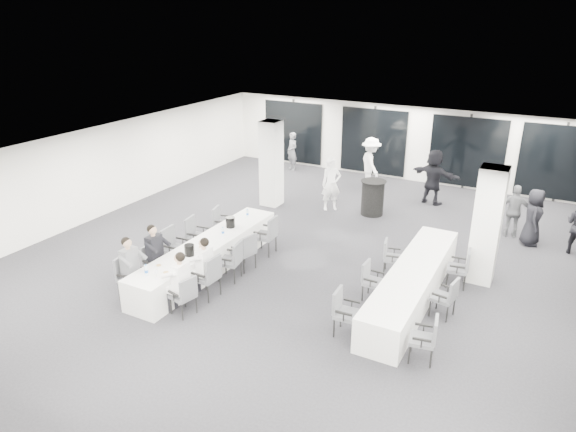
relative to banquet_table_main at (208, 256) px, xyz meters
name	(u,v)px	position (x,y,z in m)	size (l,w,h in m)	color
room	(354,201)	(2.71, 2.75, 1.01)	(14.04, 16.04, 2.84)	black
column_left	(271,164)	(-0.98, 4.84, 1.02)	(0.60, 0.60, 2.80)	silver
column_right	(487,226)	(6.02, 2.64, 1.02)	(0.60, 0.60, 2.80)	silver
banquet_table_main	(208,256)	(0.00, 0.00, 0.00)	(0.90, 5.00, 0.75)	silver
banquet_table_side	(412,284)	(4.83, 0.99, 0.00)	(0.90, 5.00, 0.75)	silver
cocktail_table	(373,197)	(2.29, 5.53, 0.19)	(0.80, 0.80, 1.11)	black
chair_main_left_near	(127,274)	(-0.83, -1.88, 0.17)	(0.56, 0.60, 0.95)	#525459
chair_main_left_second	(153,261)	(-0.83, -1.05, 0.12)	(0.50, 0.54, 0.87)	#525459
chair_main_left_mid	(173,245)	(-0.84, -0.29, 0.22)	(0.55, 0.61, 1.04)	#525459
chair_main_left_fourth	(195,233)	(-0.84, 0.59, 0.20)	(0.58, 0.63, 1.01)	#525459
chair_main_left_far	(221,221)	(-0.83, 1.71, 0.15)	(0.56, 0.59, 0.93)	#525459
chair_main_right_near	(185,294)	(0.83, -1.91, 0.14)	(0.54, 0.57, 0.90)	#525459
chair_main_right_second	(209,274)	(0.84, -1.09, 0.21)	(0.54, 0.60, 1.02)	#525459
chair_main_right_mid	(233,259)	(0.83, -0.15, 0.18)	(0.57, 0.61, 0.98)	#525459
chair_main_right_fourth	(246,250)	(0.83, 0.44, 0.17)	(0.58, 0.60, 0.95)	#525459
chair_main_right_far	(268,233)	(0.84, 1.48, 0.21)	(0.55, 0.61, 1.03)	#525459
chair_side_left_near	(344,309)	(4.00, -0.97, 0.17)	(0.51, 0.56, 0.95)	#525459
chair_side_left_mid	(371,278)	(4.01, 0.58, 0.12)	(0.45, 0.50, 0.88)	#525459
chair_side_left_far	(390,255)	(4.01, 1.95, 0.12)	(0.51, 0.54, 0.86)	#525459
chair_side_right_near	(427,337)	(5.66, -1.06, 0.14)	(0.53, 0.56, 0.91)	#525459
chair_side_right_mid	(447,295)	(5.66, 0.60, 0.13)	(0.52, 0.55, 0.89)	#525459
chair_side_right_far	(461,266)	(5.66, 2.08, 0.15)	(0.52, 0.56, 0.93)	#525459
seated_guest_a	(132,264)	(-0.67, -1.86, 0.44)	(0.50, 0.38, 1.44)	#595B61
seated_guest_b	(157,250)	(-0.67, -1.06, 0.44)	(0.50, 0.38, 1.44)	black
seated_guest_c	(178,279)	(0.67, -1.90, 0.44)	(0.50, 0.38, 1.44)	white
seated_guest_d	(202,263)	(0.67, -1.08, 0.44)	(0.50, 0.38, 1.44)	white
standing_guest_a	(331,181)	(0.95, 5.32, 0.60)	(0.71, 0.57, 1.94)	white
standing_guest_c	(371,160)	(1.34, 7.92, 0.69)	(1.38, 0.70, 2.14)	white
standing_guest_d	(515,208)	(6.38, 5.76, 0.49)	(1.02, 0.57, 1.73)	#595B61
standing_guest_e	(534,214)	(6.89, 5.44, 0.52)	(0.87, 0.53, 1.80)	black
standing_guest_f	(434,173)	(3.70, 7.45, 0.67)	(1.92, 0.74, 2.10)	black
standing_guest_g	(292,149)	(-2.27, 8.74, 0.50)	(0.63, 0.51, 1.74)	#595B61
ice_bucket_near	(189,250)	(0.09, -0.80, 0.51)	(0.23, 0.23, 0.26)	black
ice_bucket_far	(230,222)	(-0.03, 1.05, 0.51)	(0.24, 0.24, 0.27)	black
water_bottle_a	(146,270)	(-0.10, -2.01, 0.50)	(0.08, 0.08, 0.24)	silver
water_bottle_b	(223,231)	(0.11, 0.51, 0.48)	(0.07, 0.07, 0.21)	silver
water_bottle_c	(247,213)	(-0.03, 1.87, 0.48)	(0.07, 0.07, 0.21)	silver
plate_a	(159,265)	(-0.18, -1.55, 0.39)	(0.19, 0.19, 0.03)	white
plate_b	(166,272)	(0.18, -1.74, 0.39)	(0.20, 0.20, 0.03)	white
plate_c	(202,247)	(0.08, -0.33, 0.39)	(0.21, 0.21, 0.03)	white
wine_glass	(156,272)	(0.20, -2.04, 0.54)	(0.08, 0.08, 0.22)	silver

